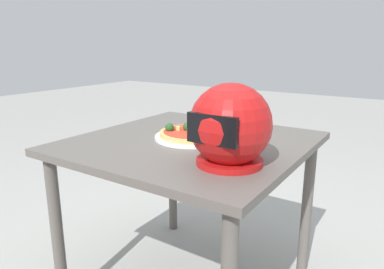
# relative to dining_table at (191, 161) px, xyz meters

# --- Properties ---
(dining_table) EXTENTS (0.93, 0.93, 0.73)m
(dining_table) POSITION_rel_dining_table_xyz_m (0.00, 0.00, 0.00)
(dining_table) COLOR #5B5651
(dining_table) RESTS_ON ground
(pizza_plate) EXTENTS (0.33, 0.33, 0.01)m
(pizza_plate) POSITION_rel_dining_table_xyz_m (0.01, -0.03, 0.10)
(pizza_plate) COLOR white
(pizza_plate) RESTS_ON dining_table
(pizza) EXTENTS (0.29, 0.29, 0.06)m
(pizza) POSITION_rel_dining_table_xyz_m (0.01, -0.03, 0.12)
(pizza) COLOR tan
(pizza) RESTS_ON pizza_plate
(motorcycle_helmet) EXTENTS (0.28, 0.28, 0.28)m
(motorcycle_helmet) POSITION_rel_dining_table_xyz_m (-0.28, 0.19, 0.22)
(motorcycle_helmet) COLOR #B21414
(motorcycle_helmet) RESTS_ON dining_table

